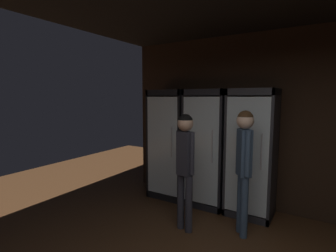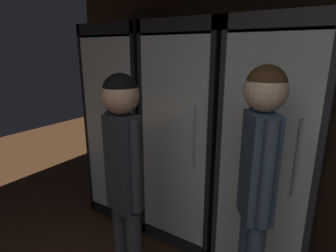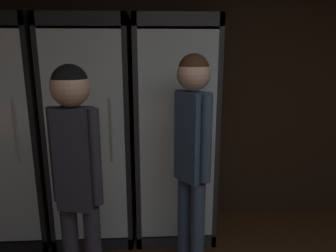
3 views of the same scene
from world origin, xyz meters
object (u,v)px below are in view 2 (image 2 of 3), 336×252
at_px(cooler_left, 192,137).
at_px(shopper_far, 258,175).
at_px(cooler_center, 274,152).
at_px(shopper_near, 124,173).
at_px(cooler_far_left, 132,125).

bearing_deg(cooler_left, shopper_far, -41.94).
distance_m(cooler_center, shopper_near, 1.18).
height_order(shopper_near, shopper_far, shopper_far).
relative_size(cooler_left, cooler_center, 1.00).
distance_m(cooler_far_left, cooler_left, 0.71).
bearing_deg(shopper_near, shopper_far, 22.86).
bearing_deg(cooler_far_left, cooler_left, 0.01).
xyz_separation_m(cooler_left, cooler_center, (0.71, 0.00, 0.00)).
relative_size(shopper_near, shopper_far, 0.97).
bearing_deg(cooler_left, cooler_center, 0.03).
height_order(cooler_left, shopper_far, cooler_left).
bearing_deg(shopper_far, cooler_center, 95.29).
bearing_deg(cooler_far_left, shopper_near, -51.15).
xyz_separation_m(shopper_near, shopper_far, (0.69, 0.29, 0.05)).
bearing_deg(shopper_far, cooler_left, 138.06).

